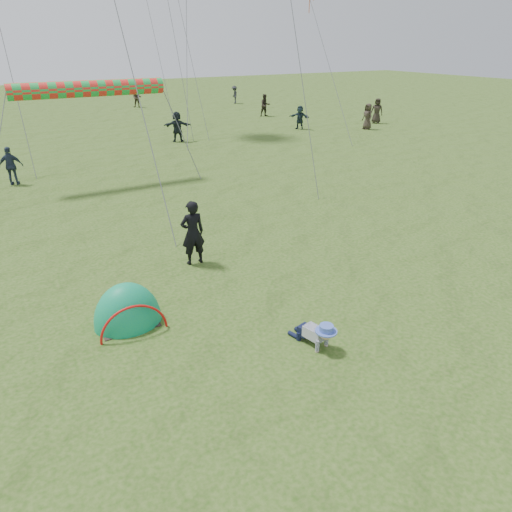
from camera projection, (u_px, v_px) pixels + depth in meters
ground at (298, 346)px, 9.32m from camera, size 140.00×140.00×0.00m
crawling_toddler at (317, 333)px, 9.22m from camera, size 0.74×0.91×0.61m
popup_tent at (129, 322)px, 10.11m from camera, size 1.50×1.25×1.91m
standing_adult at (193, 233)px, 12.42m from camera, size 0.68×0.46×1.82m
crowd_person_1 at (265, 105)px, 37.15m from camera, size 0.94×0.78×1.73m
crowd_person_3 at (235, 95)px, 44.77m from camera, size 0.87×1.19×1.65m
crowd_person_4 at (368, 116)px, 31.70m from camera, size 0.58×0.86×1.73m
crowd_person_5 at (177, 127)px, 27.77m from camera, size 1.74×1.16×1.80m
crowd_person_7 at (137, 98)px, 42.10m from camera, size 1.05×0.98×1.73m
crowd_person_8 at (11, 166)px, 19.43m from camera, size 1.03×0.65×1.62m
crowd_person_10 at (377, 111)px, 34.01m from camera, size 1.00×1.04×1.79m
crowd_person_11 at (300, 117)px, 31.78m from camera, size 1.22×1.46×1.58m
rainbow_tube_kite at (89, 89)px, 18.26m from camera, size 6.00×0.64×0.64m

